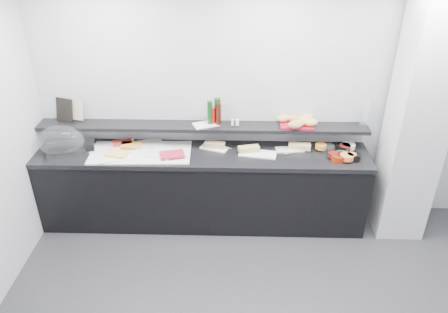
{
  "coord_description": "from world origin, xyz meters",
  "views": [
    {
      "loc": [
        -0.34,
        -2.41,
        3.2
      ],
      "look_at": [
        -0.45,
        1.45,
        1.0
      ],
      "focal_mm": 35.0,
      "sensor_mm": 36.0,
      "label": 1
    }
  ],
  "objects_px": {
    "sandwich_plate_mid": "(258,154)",
    "framed_print": "(64,110)",
    "cloche_base": "(71,149)",
    "condiment_tray": "(206,124)",
    "carafe": "(366,114)",
    "bread_tray": "(297,124)"
  },
  "relations": [
    {
      "from": "cloche_base",
      "to": "carafe",
      "type": "relative_size",
      "value": 1.65
    },
    {
      "from": "sandwich_plate_mid",
      "to": "bread_tray",
      "type": "height_order",
      "value": "bread_tray"
    },
    {
      "from": "bread_tray",
      "to": "cloche_base",
      "type": "bearing_deg",
      "value": -173.76
    },
    {
      "from": "sandwich_plate_mid",
      "to": "framed_print",
      "type": "distance_m",
      "value": 2.17
    },
    {
      "from": "cloche_base",
      "to": "framed_print",
      "type": "height_order",
      "value": "framed_print"
    },
    {
      "from": "sandwich_plate_mid",
      "to": "framed_print",
      "type": "relative_size",
      "value": 1.52
    },
    {
      "from": "cloche_base",
      "to": "condiment_tray",
      "type": "distance_m",
      "value": 1.5
    },
    {
      "from": "bread_tray",
      "to": "carafe",
      "type": "bearing_deg",
      "value": 1.0
    },
    {
      "from": "condiment_tray",
      "to": "bread_tray",
      "type": "bearing_deg",
      "value": -22.63
    },
    {
      "from": "cloche_base",
      "to": "bread_tray",
      "type": "distance_m",
      "value": 2.47
    },
    {
      "from": "cloche_base",
      "to": "condiment_tray",
      "type": "height_order",
      "value": "condiment_tray"
    },
    {
      "from": "cloche_base",
      "to": "framed_print",
      "type": "bearing_deg",
      "value": 93.93
    },
    {
      "from": "framed_print",
      "to": "bread_tray",
      "type": "distance_m",
      "value": 2.54
    },
    {
      "from": "sandwich_plate_mid",
      "to": "framed_print",
      "type": "height_order",
      "value": "framed_print"
    },
    {
      "from": "cloche_base",
      "to": "condiment_tray",
      "type": "xyz_separation_m",
      "value": [
        1.47,
        0.16,
        0.24
      ]
    },
    {
      "from": "cloche_base",
      "to": "sandwich_plate_mid",
      "type": "height_order",
      "value": "cloche_base"
    },
    {
      "from": "sandwich_plate_mid",
      "to": "carafe",
      "type": "bearing_deg",
      "value": 19.43
    },
    {
      "from": "sandwich_plate_mid",
      "to": "framed_print",
      "type": "bearing_deg",
      "value": -177.26
    },
    {
      "from": "bread_tray",
      "to": "carafe",
      "type": "relative_size",
      "value": 1.18
    },
    {
      "from": "cloche_base",
      "to": "bread_tray",
      "type": "bearing_deg",
      "value": -13.44
    },
    {
      "from": "cloche_base",
      "to": "sandwich_plate_mid",
      "type": "xyz_separation_m",
      "value": [
        2.03,
        -0.03,
        -0.01
      ]
    },
    {
      "from": "condiment_tray",
      "to": "bread_tray",
      "type": "distance_m",
      "value": 0.99
    }
  ]
}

